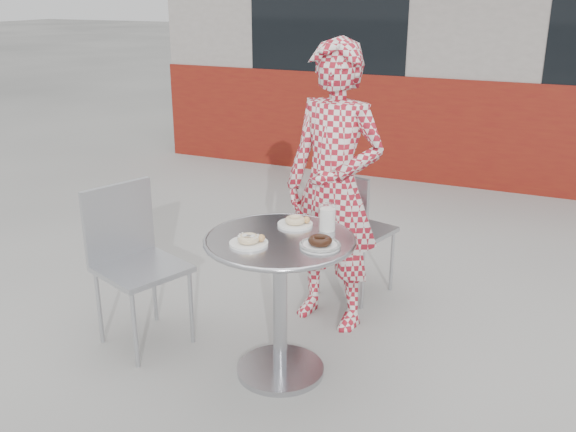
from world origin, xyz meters
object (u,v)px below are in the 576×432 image
at_px(chair_left, 143,298).
at_px(plate_checker, 320,244).
at_px(seated_person, 334,188).
at_px(milk_cup, 327,218).
at_px(plate_far, 296,222).
at_px(bistro_table, 280,273).
at_px(chair_far, 354,256).
at_px(plate_near, 249,241).

distance_m(chair_left, plate_checker, 1.08).
distance_m(seated_person, milk_cup, 0.45).
bearing_deg(plate_far, bistro_table, -90.09).
bearing_deg(chair_far, milk_cup, 114.23).
xyz_separation_m(chair_left, plate_checker, (0.98, 0.00, 0.46)).
distance_m(chair_far, plate_near, 1.22).
relative_size(plate_far, plate_near, 0.98).
bearing_deg(bistro_table, seated_person, 86.84).
bearing_deg(chair_left, plate_far, -54.39).
xyz_separation_m(plate_far, plate_checker, (0.20, -0.20, -0.00)).
bearing_deg(chair_left, chair_far, -18.22).
bearing_deg(chair_far, plate_near, 99.05).
bearing_deg(chair_far, plate_far, 102.89).
bearing_deg(bistro_table, milk_cup, 48.88).
distance_m(plate_far, plate_near, 0.32).
distance_m(chair_far, seated_person, 0.65).
relative_size(bistro_table, seated_person, 0.46).
xyz_separation_m(chair_far, plate_near, (-0.13, -1.11, 0.48)).
height_order(bistro_table, plate_near, plate_near).
height_order(plate_far, milk_cup, milk_cup).
xyz_separation_m(chair_far, seated_person, (-0.01, -0.37, 0.53)).
relative_size(bistro_table, plate_checker, 3.86).
xyz_separation_m(seated_person, plate_checker, (0.17, -0.63, -0.06)).
distance_m(plate_far, plate_checker, 0.29).
xyz_separation_m(chair_left, seated_person, (0.81, 0.64, 0.52)).
xyz_separation_m(seated_person, milk_cup, (0.13, -0.43, -0.01)).
relative_size(chair_left, plate_far, 4.95).
height_order(seated_person, plate_checker, seated_person).
relative_size(bistro_table, plate_far, 4.20).
bearing_deg(milk_cup, seated_person, 106.42).
height_order(chair_left, seated_person, seated_person).
distance_m(bistro_table, chair_far, 1.03).
xyz_separation_m(bistro_table, chair_left, (-0.78, -0.02, -0.28)).
relative_size(chair_far, plate_checker, 4.32).
height_order(bistro_table, chair_far, chair_far).
bearing_deg(plate_far, milk_cup, 0.71).
bearing_deg(plate_checker, chair_left, -179.92).
height_order(seated_person, plate_near, seated_person).
height_order(plate_far, plate_checker, plate_checker).
bearing_deg(plate_near, plate_far, 73.55).
relative_size(chair_far, plate_far, 4.70).
bearing_deg(bistro_table, plate_near, -125.73).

